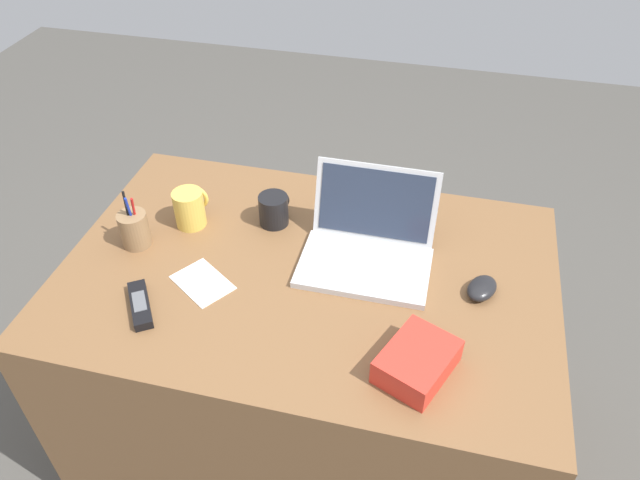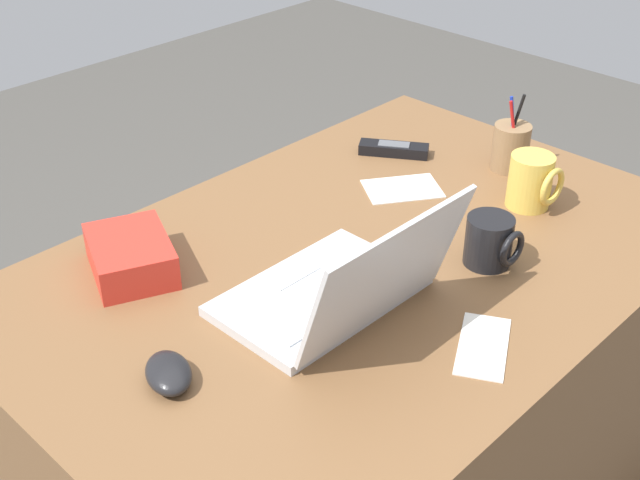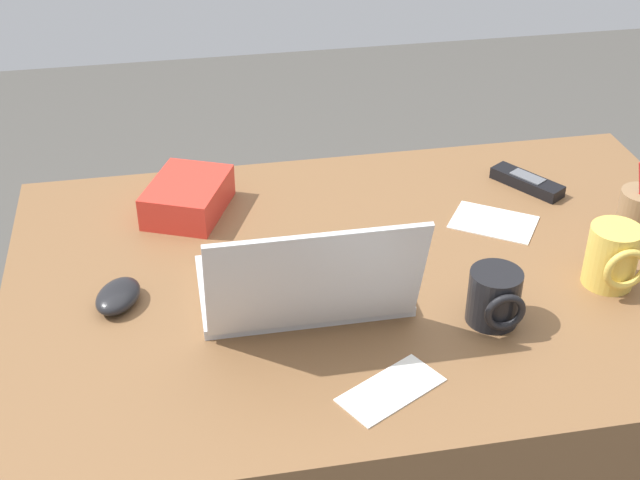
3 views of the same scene
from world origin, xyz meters
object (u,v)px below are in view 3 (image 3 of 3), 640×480
(computer_mouse, at_px, (118,296))
(coffee_mug_white, at_px, (613,257))
(coffee_mug_tall, at_px, (495,298))
(cordless_phone, at_px, (527,182))
(pen_holder, at_px, (639,216))
(laptop, at_px, (306,283))
(snack_bag, at_px, (188,197))

(computer_mouse, relative_size, coffee_mug_white, 0.91)
(coffee_mug_tall, height_order, cordless_phone, coffee_mug_tall)
(coffee_mug_white, xyz_separation_m, pen_holder, (-0.11, -0.12, -0.00))
(laptop, bearing_deg, pen_holder, -172.05)
(coffee_mug_tall, distance_m, snack_bag, 0.64)
(computer_mouse, bearing_deg, snack_bag, -91.43)
(laptop, height_order, pen_holder, laptop)
(pen_holder, bearing_deg, laptop, 7.95)
(coffee_mug_white, distance_m, coffee_mug_tall, 0.24)
(computer_mouse, relative_size, pen_holder, 0.58)
(laptop, bearing_deg, coffee_mug_white, 176.35)
(coffee_mug_white, bearing_deg, computer_mouse, -6.47)
(coffee_mug_tall, xyz_separation_m, pen_holder, (-0.34, -0.18, 0.01))
(laptop, relative_size, computer_mouse, 3.44)
(computer_mouse, height_order, pen_holder, pen_holder)
(laptop, distance_m, coffee_mug_tall, 0.31)
(coffee_mug_tall, relative_size, snack_bag, 0.54)
(snack_bag, bearing_deg, computer_mouse, 64.84)
(coffee_mug_tall, bearing_deg, cordless_phone, -118.61)
(cordless_phone, bearing_deg, laptop, 31.39)
(coffee_mug_tall, bearing_deg, laptop, -18.08)
(coffee_mug_tall, distance_m, cordless_phone, 0.47)
(laptop, distance_m, cordless_phone, 0.60)
(laptop, xyz_separation_m, computer_mouse, (0.30, -0.06, -0.03))
(snack_bag, bearing_deg, coffee_mug_tall, 136.61)
(coffee_mug_white, bearing_deg, snack_bag, -28.45)
(coffee_mug_white, bearing_deg, pen_holder, -132.58)
(coffee_mug_white, relative_size, cordless_phone, 0.71)
(pen_holder, height_order, snack_bag, pen_holder)
(coffee_mug_tall, relative_size, pen_holder, 0.57)
(pen_holder, bearing_deg, coffee_mug_tall, 28.12)
(laptop, relative_size, cordless_phone, 2.24)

